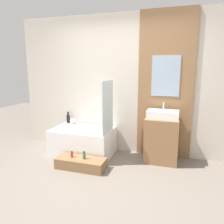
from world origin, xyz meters
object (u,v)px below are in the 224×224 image
wooden_step_bench (81,163)px  vase_tall_dark (68,119)px  vase_round_light (73,121)px  bottle_soap_secondary (84,155)px  sink (163,114)px  bathtub (83,141)px  bottle_soap_primary (72,154)px

wooden_step_bench → vase_tall_dark: 1.22m
wooden_step_bench → vase_tall_dark: (-0.69, 0.87, 0.51)m
vase_tall_dark → vase_round_light: bearing=-10.5°
vase_tall_dark → bottle_soap_secondary: bearing=-49.0°
sink → vase_round_light: bearing=175.4°
sink → bottle_soap_secondary: (-1.16, -0.70, -0.61)m
sink → vase_tall_dark: sink is taller
wooden_step_bench → vase_tall_dark: bearing=128.6°
sink → vase_round_light: 1.81m
vase_round_light → vase_tall_dark: bearing=169.5°
bathtub → vase_tall_dark: size_ratio=4.73×
wooden_step_bench → bathtub: bearing=111.2°
wooden_step_bench → sink: (1.22, 0.70, 0.76)m
sink → bottle_soap_primary: sink is taller
wooden_step_bench → bottle_soap_primary: 0.21m
vase_round_light → bottle_soap_secondary: (0.62, -0.84, -0.33)m
bottle_soap_primary → bottle_soap_secondary: (0.22, -0.00, 0.01)m
bottle_soap_primary → bottle_soap_secondary: 0.22m
sink → vase_tall_dark: 1.93m
bathtub → vase_tall_dark: (-0.47, 0.29, 0.34)m
wooden_step_bench → vase_round_light: vase_round_light is taller
bottle_soap_primary → bottle_soap_secondary: bearing=-0.0°
vase_round_light → bottle_soap_secondary: size_ratio=0.91×
bathtub → bottle_soap_primary: bathtub is taller
bottle_soap_primary → vase_round_light: bearing=115.4°
wooden_step_bench → bottle_soap_primary: bottle_soap_primary is taller
vase_round_light → bottle_soap_primary: vase_round_light is taller
bathtub → sink: size_ratio=2.10×
wooden_step_bench → sink: 1.60m
wooden_step_bench → bottle_soap_secondary: bottle_soap_secondary is taller
sink → bottle_soap_secondary: 1.48m
bathtub → bottle_soap_secondary: size_ratio=8.68×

